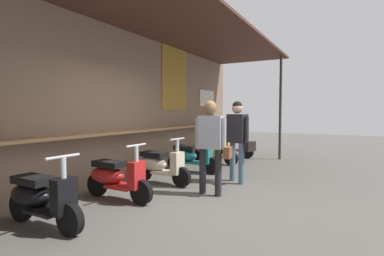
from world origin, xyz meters
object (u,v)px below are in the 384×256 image
Objects in this scene: scooter_cream at (159,165)px; scooter_maroon at (230,145)px; scooter_teal at (190,156)px; shopper_passing at (238,133)px; scooter_red at (114,177)px; scooter_black at (40,197)px; scooter_yellow at (213,150)px; shopper_with_handbag at (211,138)px.

scooter_maroon is at bearing 94.21° from scooter_cream.
scooter_teal is 1.62m from shopper_passing.
scooter_red is 2.65m from shopper_passing.
scooter_maroon is (4.01, 0.00, 0.00)m from scooter_cream.
scooter_black is 5.32m from scooter_yellow.
scooter_black is 1.00× the size of scooter_yellow.
scooter_cream is 1.32m from scooter_teal.
shopper_with_handbag is at bearing -166.32° from shopper_passing.
scooter_teal is 2.15m from shopper_with_handbag.
scooter_yellow is 0.82× the size of shopper_passing.
scooter_red is at bearing -91.06° from scooter_teal.
scooter_teal is (3.96, -0.00, 0.00)m from scooter_black.
scooter_black is 1.00× the size of scooter_teal.
scooter_teal is 1.00× the size of scooter_yellow.
scooter_maroon is (5.29, -0.00, 0.00)m from scooter_red.
scooter_red is 3.97m from scooter_yellow.
scooter_black is 6.64m from scooter_maroon.
scooter_black and scooter_yellow have the same top height.
shopper_with_handbag is 1.11m from shopper_passing.
scooter_teal is at bearing 90.33° from shopper_passing.
scooter_black is at bearing 176.47° from shopper_passing.
scooter_maroon is at bearing 42.61° from shopper_passing.
shopper_passing reaches higher than scooter_black.
shopper_with_handbag is at bearing -50.98° from scooter_teal.
scooter_black is at bearing -85.90° from scooter_yellow.
scooter_maroon is at bearing 94.11° from scooter_yellow.
shopper_passing is at bearing -19.18° from scooter_teal.
scooter_yellow is (1.36, -0.00, 0.00)m from scooter_teal.
scooter_black is at bearing -91.06° from scooter_teal.
shopper_passing is at bearing 57.47° from scooter_red.
shopper_with_handbag is (-1.57, -1.32, 0.64)m from scooter_teal.
scooter_black is 3.96m from scooter_teal.
shopper_with_handbag is at bearing 39.07° from scooter_red.
scooter_black is 0.82× the size of shopper_passing.
scooter_cream is 1.49m from shopper_with_handbag.
scooter_red is at bearing -85.79° from scooter_cream.
scooter_red is 0.82× the size of shopper_passing.
shopper_passing is at bearing 35.66° from scooter_cream.
scooter_red is at bearing 120.19° from shopper_with_handbag.
scooter_teal is at bearing 94.21° from scooter_cream.
shopper_with_handbag is (-4.25, -1.32, 0.64)m from scooter_maroon.
scooter_cream and scooter_teal have the same top height.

